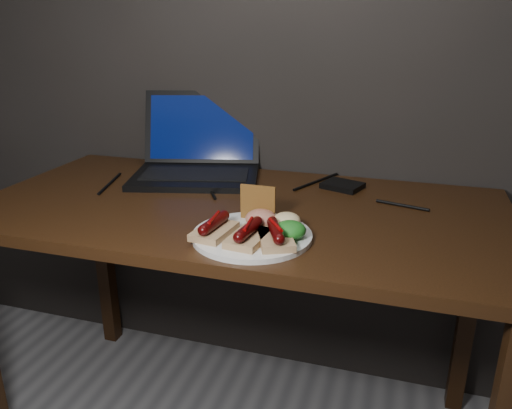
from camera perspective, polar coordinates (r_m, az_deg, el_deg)
The scene contains 12 objects.
desk at distance 1.36m, azimuth -2.04°, elevation -3.52°, with size 1.40×0.70×0.75m.
laptop at distance 1.60m, azimuth -6.65°, elevation 5.27°, with size 0.45×0.43×0.25m.
hard_drive at distance 1.48m, azimuth 9.86°, elevation 2.15°, with size 0.11×0.09×0.02m, color black.
desk_cables at distance 1.45m, azimuth -0.94°, elevation 1.91°, with size 0.94×0.40×0.01m.
plate at distance 1.12m, azimuth -0.45°, elevation -3.57°, with size 0.27×0.27×0.01m, color silver.
bread_sausage_left at distance 1.11m, azimuth -4.80°, elevation -2.64°, with size 0.08×0.12×0.04m.
bread_sausage_center at distance 1.07m, azimuth -0.88°, elevation -3.42°, with size 0.08×0.12×0.04m.
bread_sausage_right at distance 1.07m, azimuth 2.24°, elevation -3.53°, with size 0.11×0.13×0.04m.
crispbread at distance 1.18m, azimuth 0.21°, elevation 0.22°, with size 0.09×0.01×0.09m, color olive.
salad_greens at distance 1.09m, azimuth 3.91°, elevation -2.92°, with size 0.07×0.07×0.04m, color #135F1B.
salsa_mound at distance 1.15m, azimuth 0.55°, elevation -1.59°, with size 0.07×0.07×0.04m, color #A81013.
coleslaw_mound at distance 1.15m, azimuth 3.53°, elevation -1.82°, with size 0.06×0.06×0.04m, color beige.
Camera 1 is at (0.41, 0.20, 1.20)m, focal length 35.00 mm.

